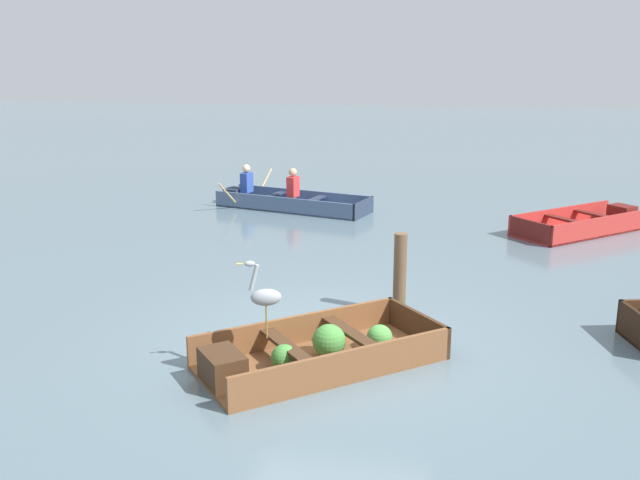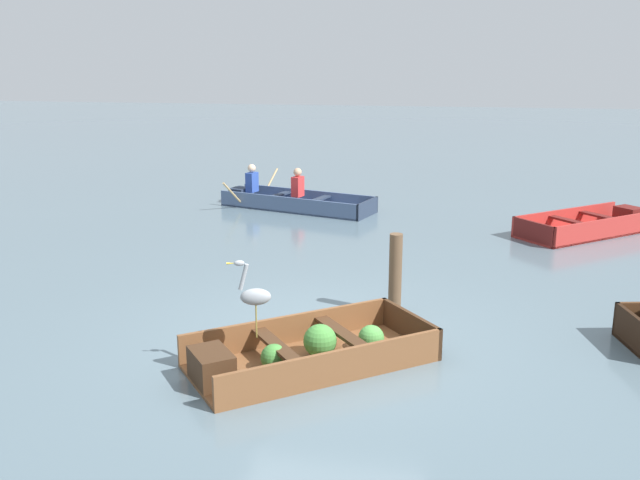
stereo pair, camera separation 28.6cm
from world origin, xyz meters
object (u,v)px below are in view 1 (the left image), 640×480
skiff_red_near_moored (585,224)px  rowboat_slate_blue_with_crew (285,200)px  heron_on_dinghy (264,295)px  mooring_post (400,274)px  dinghy_wooden_brown_foreground (315,352)px

skiff_red_near_moored → rowboat_slate_blue_with_crew: size_ratio=0.79×
heron_on_dinghy → mooring_post: bearing=58.1°
heron_on_dinghy → rowboat_slate_blue_with_crew: bearing=100.8°
dinghy_wooden_brown_foreground → heron_on_dinghy: size_ratio=3.35×
heron_on_dinghy → mooring_post: heron_on_dinghy is taller
dinghy_wooden_brown_foreground → mooring_post: mooring_post is taller
rowboat_slate_blue_with_crew → mooring_post: (2.87, -6.20, 0.35)m
rowboat_slate_blue_with_crew → heron_on_dinghy: 8.45m
skiff_red_near_moored → mooring_post: mooring_post is taller
dinghy_wooden_brown_foreground → rowboat_slate_blue_with_crew: size_ratio=0.80×
rowboat_slate_blue_with_crew → heron_on_dinghy: heron_on_dinghy is taller
dinghy_wooden_brown_foreground → rowboat_slate_blue_with_crew: bearing=104.5°
skiff_red_near_moored → heron_on_dinghy: size_ratio=3.31×
skiff_red_near_moored → mooring_post: size_ratio=2.59×
dinghy_wooden_brown_foreground → heron_on_dinghy: 0.92m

